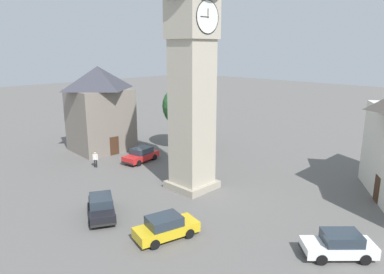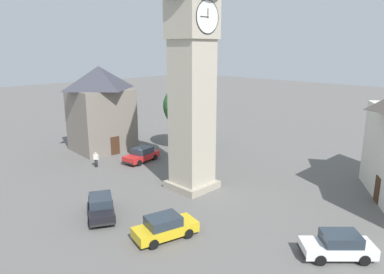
% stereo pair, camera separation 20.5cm
% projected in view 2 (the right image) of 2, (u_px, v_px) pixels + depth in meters
% --- Properties ---
extents(ground_plane, '(200.00, 200.00, 0.00)m').
position_uv_depth(ground_plane, '(192.00, 187.00, 30.94)').
color(ground_plane, '#605E5B').
extents(clock_tower, '(4.33, 4.33, 22.45)m').
position_uv_depth(clock_tower, '(192.00, 31.00, 27.74)').
color(clock_tower, '#A59C89').
rests_on(clock_tower, ground).
extents(car_blue_kerb, '(4.41, 2.64, 1.53)m').
position_uv_depth(car_blue_kerb, '(165.00, 227.00, 22.53)').
color(car_blue_kerb, gold).
rests_on(car_blue_kerb, ground).
extents(car_silver_kerb, '(4.10, 4.12, 1.53)m').
position_uv_depth(car_silver_kerb, '(338.00, 245.00, 20.44)').
color(car_silver_kerb, white).
rests_on(car_silver_kerb, ground).
extents(car_red_corner, '(3.46, 4.43, 1.53)m').
position_uv_depth(car_red_corner, '(101.00, 206.00, 25.45)').
color(car_red_corner, black).
rests_on(car_red_corner, ground).
extents(car_white_side, '(4.35, 2.36, 1.53)m').
position_uv_depth(car_white_side, '(142.00, 155.00, 37.84)').
color(car_white_side, red).
rests_on(car_white_side, ground).
extents(pedestrian, '(0.40, 0.45, 1.69)m').
position_uv_depth(pedestrian, '(96.00, 158.00, 35.98)').
color(pedestrian, black).
rests_on(pedestrian, ground).
extents(tree, '(5.12, 5.12, 7.76)m').
position_uv_depth(tree, '(185.00, 106.00, 41.63)').
color(tree, brown).
rests_on(tree, ground).
extents(building_terrace_right, '(6.98, 6.52, 9.84)m').
position_uv_depth(building_terrace_right, '(101.00, 108.00, 41.42)').
color(building_terrace_right, slate).
rests_on(building_terrace_right, ground).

